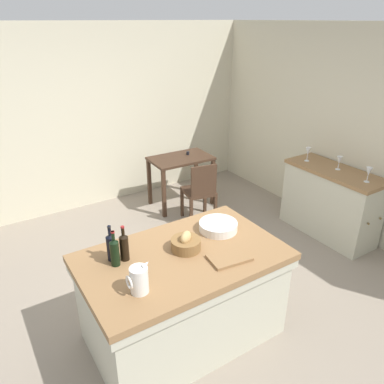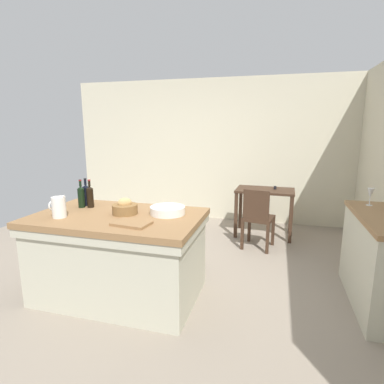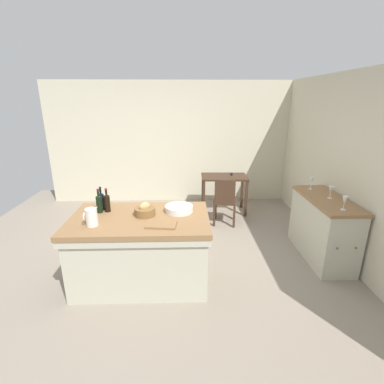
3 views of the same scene
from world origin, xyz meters
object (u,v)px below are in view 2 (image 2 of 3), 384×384
Objects in this scene: writing_desk at (265,197)px; wooden_chair at (258,217)px; bread_basket at (125,208)px; wine_bottle_amber at (86,195)px; wine_bottle_green at (81,196)px; wash_bowl at (168,210)px; cutting_board at (132,223)px; wine_bottle_dark at (90,196)px; pitcher at (59,207)px; side_cabinet at (383,262)px; island_table at (119,252)px; wine_glass_middle at (370,194)px.

writing_desk is 1.04× the size of wooden_chair.
wine_bottle_amber is at bearing 161.12° from bread_basket.
wine_bottle_green is at bearing -131.31° from writing_desk.
wash_bowl is (-0.81, -1.50, 0.43)m from wooden_chair.
cutting_board is 0.84m from wine_bottle_dark.
pitcher is at bearing -87.91° from wine_bottle_amber.
wooden_chair is 3.64× the size of pitcher.
side_cabinet is 5.20× the size of pitcher.
island_table is 5.08× the size of cutting_board.
side_cabinet is 4.16× the size of wine_bottle_dark.
wash_bowl is (-2.06, -0.33, 0.45)m from side_cabinet.
wooden_chair is 2.64m from pitcher.
bread_basket is at bearing 26.58° from pitcher.
wooden_chair is 2.34m from wine_bottle_amber.
pitcher reaches higher than wash_bowl.
island_table is at bearing -141.66° from bread_basket.
writing_desk is at bearing 60.02° from bread_basket.
wash_bowl is at bearing -118.29° from wooden_chair.
wine_bottle_dark is at bearing -166.04° from wine_glass_middle.
pitcher reaches higher than side_cabinet.
bread_basket is (0.06, 0.05, 0.46)m from island_table.
pitcher is 0.62m from bread_basket.
wooden_chair is 4.80× the size of wine_glass_middle.
side_cabinet is at bearing -81.97° from wine_glass_middle.
wine_bottle_green is (-0.58, 0.11, 0.06)m from bread_basket.
wine_glass_middle is (2.99, 0.75, 0.04)m from wine_bottle_green.
bread_basket is 0.61m from wine_bottle_amber.
wash_bowl is at bearing -159.42° from wine_glass_middle.
bread_basket is (-1.22, -1.61, 0.45)m from wooden_chair.
wooden_chair is 2.20m from cutting_board.
pitcher is 0.47m from wine_bottle_amber.
writing_desk is 2.31m from wash_bowl.
bread_basket is at bearing -165.26° from wash_bowl.
cutting_board is 1.08× the size of wine_bottle_dark.
wine_bottle_green is at bearing 152.37° from cutting_board.
writing_desk is 0.64m from wooden_chair.
pitcher is at bearing -133.25° from wooden_chair.
side_cabinet reaches higher than island_table.
wash_bowl is 0.99m from wine_bottle_amber.
wine_glass_middle is at bearing 13.96° from wine_bottle_dark.
wine_bottle_green is at bearing 162.58° from island_table.
wooden_chair is at bearing 40.77° from wine_bottle_dark.
wash_bowl is (0.48, 0.16, 0.44)m from island_table.
side_cabinet is 3.10m from wine_bottle_amber.
bread_basket reaches higher than island_table.
cutting_board is at bearing -27.63° from wine_bottle_green.
wooden_chair is 3.52× the size of bread_basket.
wine_bottle_dark is (-0.71, 0.45, 0.11)m from cutting_board.
wine_bottle_amber is at bearing -175.38° from side_cabinet.
bread_basket is (-2.47, -0.44, 0.47)m from side_cabinet.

